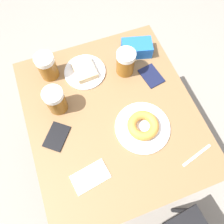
{
  "coord_description": "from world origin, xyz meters",
  "views": [
    {
      "loc": [
        0.14,
        0.39,
        1.67
      ],
      "look_at": [
        0.0,
        0.0,
        0.73
      ],
      "focal_mm": 35.0,
      "sensor_mm": 36.0,
      "label": 1
    }
  ],
  "objects_px": {
    "passport_near_edge": "(151,76)",
    "plate_with_donut": "(143,126)",
    "plate_with_cake": "(85,71)",
    "beer_mug_right": "(126,62)",
    "beer_mug_center": "(56,100)",
    "beer_mug_left": "(47,66)",
    "blue_pouch": "(137,48)",
    "passport_far_edge": "(57,136)",
    "fork": "(197,155)",
    "napkin_folded": "(90,177)"
  },
  "relations": [
    {
      "from": "beer_mug_center",
      "to": "fork",
      "type": "distance_m",
      "value": 0.68
    },
    {
      "from": "beer_mug_right",
      "to": "passport_far_edge",
      "type": "xyz_separation_m",
      "value": [
        0.42,
        0.23,
        -0.07
      ]
    },
    {
      "from": "plate_with_donut",
      "to": "napkin_folded",
      "type": "bearing_deg",
      "value": 23.26
    },
    {
      "from": "beer_mug_center",
      "to": "fork",
      "type": "xyz_separation_m",
      "value": [
        -0.51,
        0.44,
        -0.07
      ]
    },
    {
      "from": "fork",
      "to": "blue_pouch",
      "type": "height_order",
      "value": "blue_pouch"
    },
    {
      "from": "plate_with_cake",
      "to": "beer_mug_right",
      "type": "relative_size",
      "value": 1.55
    },
    {
      "from": "passport_near_edge",
      "to": "fork",
      "type": "bearing_deg",
      "value": 92.42
    },
    {
      "from": "beer_mug_center",
      "to": "beer_mug_right",
      "type": "relative_size",
      "value": 1.0
    },
    {
      "from": "beer_mug_left",
      "to": "passport_far_edge",
      "type": "xyz_separation_m",
      "value": [
        0.05,
        0.34,
        -0.07
      ]
    },
    {
      "from": "beer_mug_center",
      "to": "blue_pouch",
      "type": "xyz_separation_m",
      "value": [
        -0.48,
        -0.17,
        -0.03
      ]
    },
    {
      "from": "napkin_folded",
      "to": "fork",
      "type": "xyz_separation_m",
      "value": [
        -0.47,
        0.07,
        -0.0
      ]
    },
    {
      "from": "fork",
      "to": "beer_mug_left",
      "type": "bearing_deg",
      "value": -51.57
    },
    {
      "from": "plate_with_donut",
      "to": "plate_with_cake",
      "type": "bearing_deg",
      "value": -67.5
    },
    {
      "from": "beer_mug_left",
      "to": "passport_far_edge",
      "type": "relative_size",
      "value": 0.9
    },
    {
      "from": "beer_mug_left",
      "to": "blue_pouch",
      "type": "relative_size",
      "value": 0.79
    },
    {
      "from": "plate_with_cake",
      "to": "beer_mug_left",
      "type": "relative_size",
      "value": 1.55
    },
    {
      "from": "beer_mug_center",
      "to": "fork",
      "type": "relative_size",
      "value": 0.87
    },
    {
      "from": "napkin_folded",
      "to": "blue_pouch",
      "type": "height_order",
      "value": "blue_pouch"
    },
    {
      "from": "passport_near_edge",
      "to": "beer_mug_center",
      "type": "bearing_deg",
      "value": 0.62
    },
    {
      "from": "beer_mug_center",
      "to": "passport_far_edge",
      "type": "xyz_separation_m",
      "value": [
        0.05,
        0.14,
        -0.07
      ]
    },
    {
      "from": "fork",
      "to": "blue_pouch",
      "type": "bearing_deg",
      "value": -86.9
    },
    {
      "from": "beer_mug_left",
      "to": "passport_near_edge",
      "type": "distance_m",
      "value": 0.53
    },
    {
      "from": "beer_mug_left",
      "to": "beer_mug_center",
      "type": "relative_size",
      "value": 1.0
    },
    {
      "from": "plate_with_donut",
      "to": "passport_far_edge",
      "type": "distance_m",
      "value": 0.4
    },
    {
      "from": "plate_with_cake",
      "to": "napkin_folded",
      "type": "distance_m",
      "value": 0.53
    },
    {
      "from": "beer_mug_center",
      "to": "napkin_folded",
      "type": "xyz_separation_m",
      "value": [
        -0.04,
        0.37,
        -0.07
      ]
    },
    {
      "from": "passport_near_edge",
      "to": "blue_pouch",
      "type": "distance_m",
      "value": 0.17
    },
    {
      "from": "passport_near_edge",
      "to": "beer_mug_right",
      "type": "bearing_deg",
      "value": -34.74
    },
    {
      "from": "blue_pouch",
      "to": "beer_mug_left",
      "type": "bearing_deg",
      "value": -2.7
    },
    {
      "from": "beer_mug_center",
      "to": "beer_mug_right",
      "type": "xyz_separation_m",
      "value": [
        -0.38,
        -0.09,
        0.0
      ]
    },
    {
      "from": "napkin_folded",
      "to": "fork",
      "type": "distance_m",
      "value": 0.48
    },
    {
      "from": "napkin_folded",
      "to": "passport_far_edge",
      "type": "bearing_deg",
      "value": -68.08
    },
    {
      "from": "napkin_folded",
      "to": "passport_far_edge",
      "type": "height_order",
      "value": "passport_far_edge"
    },
    {
      "from": "plate_with_cake",
      "to": "beer_mug_center",
      "type": "distance_m",
      "value": 0.24
    },
    {
      "from": "beer_mug_left",
      "to": "beer_mug_center",
      "type": "height_order",
      "value": "same"
    },
    {
      "from": "beer_mug_center",
      "to": "passport_near_edge",
      "type": "distance_m",
      "value": 0.5
    },
    {
      "from": "beer_mug_left",
      "to": "passport_far_edge",
      "type": "distance_m",
      "value": 0.35
    },
    {
      "from": "napkin_folded",
      "to": "passport_near_edge",
      "type": "xyz_separation_m",
      "value": [
        -0.45,
        -0.37,
        0.0
      ]
    },
    {
      "from": "plate_with_donut",
      "to": "passport_far_edge",
      "type": "xyz_separation_m",
      "value": [
        0.38,
        -0.1,
        -0.02
      ]
    },
    {
      "from": "plate_with_donut",
      "to": "beer_mug_right",
      "type": "xyz_separation_m",
      "value": [
        -0.04,
        -0.32,
        0.05
      ]
    },
    {
      "from": "beer_mug_left",
      "to": "blue_pouch",
      "type": "height_order",
      "value": "beer_mug_left"
    },
    {
      "from": "beer_mug_center",
      "to": "napkin_folded",
      "type": "height_order",
      "value": "beer_mug_center"
    },
    {
      "from": "passport_near_edge",
      "to": "plate_with_donut",
      "type": "bearing_deg",
      "value": 57.47
    },
    {
      "from": "plate_with_donut",
      "to": "beer_mug_left",
      "type": "height_order",
      "value": "beer_mug_left"
    },
    {
      "from": "beer_mug_right",
      "to": "napkin_folded",
      "type": "xyz_separation_m",
      "value": [
        0.34,
        0.45,
        -0.07
      ]
    },
    {
      "from": "fork",
      "to": "passport_far_edge",
      "type": "bearing_deg",
      "value": -27.96
    },
    {
      "from": "plate_with_cake",
      "to": "beer_mug_right",
      "type": "xyz_separation_m",
      "value": [
        -0.2,
        0.06,
        0.06
      ]
    },
    {
      "from": "beer_mug_left",
      "to": "beer_mug_right",
      "type": "height_order",
      "value": "same"
    },
    {
      "from": "plate_with_cake",
      "to": "beer_mug_left",
      "type": "distance_m",
      "value": 0.19
    },
    {
      "from": "blue_pouch",
      "to": "napkin_folded",
      "type": "bearing_deg",
      "value": 51.0
    }
  ]
}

